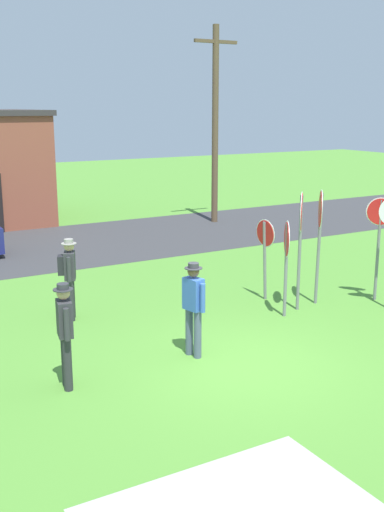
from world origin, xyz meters
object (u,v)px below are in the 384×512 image
at_px(stop_sign_leaning_right, 286,252).
at_px(stop_sign_leaning_left, 320,225).
at_px(person_in_blue, 69,273).
at_px(stop_sign_rear_right, 379,232).
at_px(person_on_left, 65,330).
at_px(utility_pole, 215,122).
at_px(stop_sign_nearest, 265,246).
at_px(person_with_sunhat, 193,304).
at_px(stop_sign_far_back, 301,229).

xyz_separation_m(stop_sign_leaning_right, stop_sign_leaning_left, (1.19, 0.34, 0.39)).
height_order(stop_sign_leaning_right, person_in_blue, stop_sign_leaning_right).
bearing_deg(person_in_blue, stop_sign_rear_right, -18.64).
xyz_separation_m(stop_sign_rear_right, stop_sign_leaning_left, (-1.38, 0.46, 0.22)).
height_order(stop_sign_rear_right, person_on_left, stop_sign_rear_right).
height_order(utility_pole, stop_sign_nearest, utility_pole).
bearing_deg(stop_sign_nearest, person_with_sunhat, -146.08).
relative_size(stop_sign_far_back, stop_sign_leaning_left, 1.01).
bearing_deg(stop_sign_nearest, person_in_blue, 168.02).
bearing_deg(person_with_sunhat, stop_sign_leaning_right, 18.12).
bearing_deg(utility_pole, stop_sign_far_back, -112.21).
bearing_deg(stop_sign_rear_right, stop_sign_leaning_right, 177.35).
height_order(stop_sign_nearest, person_with_sunhat, stop_sign_nearest).
height_order(person_in_blue, person_on_left, same).
height_order(person_in_blue, person_with_sunhat, same).
relative_size(stop_sign_leaning_right, stop_sign_nearest, 1.10).
xyz_separation_m(stop_sign_far_back, stop_sign_rear_right, (2.04, -0.32, -0.23)).
relative_size(stop_sign_leaning_right, person_on_left, 1.20).
bearing_deg(person_with_sunhat, person_on_left, -177.33).
xyz_separation_m(utility_pole, person_on_left, (-9.82, -11.26, -2.83)).
distance_m(stop_sign_far_back, stop_sign_rear_right, 2.08).
xyz_separation_m(stop_sign_rear_right, stop_sign_nearest, (-2.24, 1.30, -0.33)).
xyz_separation_m(utility_pole, person_with_sunhat, (-7.42, -11.15, -2.83)).
xyz_separation_m(utility_pole, person_in_blue, (-8.67, -8.13, -2.80)).
distance_m(stop_sign_leaning_left, person_with_sunhat, 4.26).
distance_m(utility_pole, stop_sign_far_back, 11.02).
bearing_deg(stop_sign_rear_right, person_in_blue, 161.36).
xyz_separation_m(stop_sign_far_back, stop_sign_nearest, (-0.20, 0.98, -0.56)).
xyz_separation_m(stop_sign_rear_right, person_on_left, (-7.77, -0.91, -0.62)).
bearing_deg(utility_pole, stop_sign_leaning_right, -114.33).
bearing_deg(stop_sign_leaning_right, person_in_blue, 152.42).
distance_m(utility_pole, stop_sign_rear_right, 10.79).
height_order(utility_pole, stop_sign_leaning_left, utility_pole).
xyz_separation_m(utility_pole, stop_sign_leaning_right, (-4.63, -10.24, -2.39)).
bearing_deg(stop_sign_far_back, stop_sign_leaning_right, -158.99).
xyz_separation_m(stop_sign_nearest, person_with_sunhat, (-3.12, -2.10, -0.29)).
xyz_separation_m(stop_sign_far_back, stop_sign_leaning_right, (-0.53, -0.20, -0.41)).
bearing_deg(person_in_blue, stop_sign_nearest, -11.98).
bearing_deg(utility_pole, person_with_sunhat, -123.64).
distance_m(person_with_sunhat, person_on_left, 2.41).
relative_size(stop_sign_far_back, person_with_sunhat, 1.51).
distance_m(utility_pole, person_with_sunhat, 13.69).
bearing_deg(stop_sign_far_back, person_on_left, -167.88).
height_order(utility_pole, stop_sign_leaning_right, utility_pole).
bearing_deg(stop_sign_leaning_left, stop_sign_far_back, -168.10).
bearing_deg(person_on_left, stop_sign_nearest, 21.81).
xyz_separation_m(utility_pole, stop_sign_leaning_left, (-3.44, -9.89, -2.00)).
relative_size(stop_sign_nearest, person_with_sunhat, 1.09).
bearing_deg(stop_sign_far_back, stop_sign_rear_right, -9.00).
xyz_separation_m(stop_sign_leaning_left, person_with_sunhat, (-3.98, -1.26, -0.83)).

